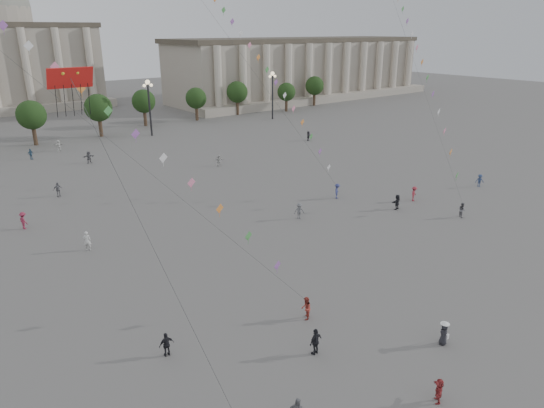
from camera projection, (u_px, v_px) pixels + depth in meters
ground at (384, 325)px, 34.17m from camera, size 360.00×360.00×0.00m
hall_east at (302, 69)px, 144.28m from camera, size 84.00×26.22×17.20m
tree_row at (56, 110)px, 90.02m from camera, size 137.12×5.12×8.00m
lamp_post_mid_east at (149, 97)px, 92.14m from camera, size 2.00×0.90×10.65m
lamp_post_far_east at (273, 87)px, 109.56m from camera, size 2.00×0.90×10.65m
person_crowd_0 at (31, 154)px, 77.17m from camera, size 1.09×0.77×1.72m
person_crowd_3 at (397, 202)px, 55.77m from camera, size 1.70×0.76×1.76m
person_crowd_4 at (58, 145)px, 82.40m from camera, size 1.87×1.24×1.94m
person_crowd_6 at (299, 211)px, 52.94m from camera, size 1.35×1.08×1.82m
person_crowd_7 at (219, 160)px, 73.52m from camera, size 1.66×0.90×1.71m
person_crowd_8 at (414, 194)px, 58.47m from camera, size 1.34×1.07×1.81m
person_crowd_9 at (308, 136)px, 90.08m from camera, size 1.68×1.34×1.79m
person_crowd_12 at (89, 157)px, 74.94m from camera, size 1.80×0.71×1.90m
person_crowd_13 at (87, 241)px, 45.41m from camera, size 0.83×0.75×1.91m
person_crowd_14 at (480, 181)px, 63.76m from camera, size 1.24×1.19×1.69m
person_crowd_16 at (58, 189)px, 60.02m from camera, size 1.09×0.51×1.82m
person_crowd_17 at (23, 221)px, 50.27m from camera, size 1.00×1.33×1.84m
tourist_1 at (167, 344)px, 30.69m from camera, size 1.00×0.49×1.66m
tourist_2 at (439, 391)px, 26.88m from camera, size 1.37×1.23×1.51m
tourist_4 at (316, 341)px, 30.83m from camera, size 1.13×0.59×1.84m
kite_flyer_0 at (306, 308)px, 34.60m from camera, size 1.06×1.05×1.73m
kite_flyer_1 at (337, 191)px, 59.36m from camera, size 1.37×1.31×1.87m
kite_flyer_2 at (462, 210)px, 53.46m from camera, size 0.96×1.02×1.67m
hat_person at (444, 333)px, 31.81m from camera, size 0.90×0.78×1.69m
dragon_kite at (74, 96)px, 23.99m from camera, size 2.21×7.49×21.44m
kite_train_east at (400, 8)px, 68.79m from camera, size 24.09×38.13×59.81m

